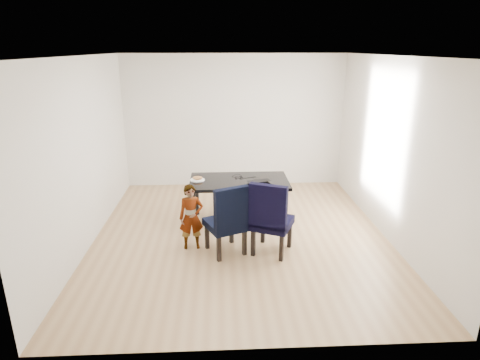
{
  "coord_description": "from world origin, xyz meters",
  "views": [
    {
      "loc": [
        -0.3,
        -5.69,
        2.81
      ],
      "look_at": [
        0.0,
        0.2,
        0.85
      ],
      "focal_mm": 30.0,
      "sensor_mm": 36.0,
      "label": 1
    }
  ],
  "objects_px": {
    "dining_table": "(239,201)",
    "plate": "(197,180)",
    "child": "(191,217)",
    "laptop": "(258,180)",
    "chair_left": "(225,218)",
    "chair_right": "(272,217)"
  },
  "relations": [
    {
      "from": "chair_right",
      "to": "child",
      "type": "height_order",
      "value": "chair_right"
    },
    {
      "from": "chair_right",
      "to": "plate",
      "type": "distance_m",
      "value": 1.54
    },
    {
      "from": "dining_table",
      "to": "plate",
      "type": "bearing_deg",
      "value": 178.19
    },
    {
      "from": "dining_table",
      "to": "chair_left",
      "type": "xyz_separation_m",
      "value": [
        -0.24,
        -1.01,
        0.15
      ]
    },
    {
      "from": "dining_table",
      "to": "plate",
      "type": "distance_m",
      "value": 0.78
    },
    {
      "from": "dining_table",
      "to": "chair_left",
      "type": "height_order",
      "value": "chair_left"
    },
    {
      "from": "child",
      "to": "plate",
      "type": "xyz_separation_m",
      "value": [
        0.05,
        0.88,
        0.27
      ]
    },
    {
      "from": "chair_left",
      "to": "chair_right",
      "type": "height_order",
      "value": "chair_right"
    },
    {
      "from": "dining_table",
      "to": "plate",
      "type": "relative_size",
      "value": 6.73
    },
    {
      "from": "dining_table",
      "to": "laptop",
      "type": "relative_size",
      "value": 4.33
    },
    {
      "from": "laptop",
      "to": "plate",
      "type": "bearing_deg",
      "value": -23.58
    },
    {
      "from": "plate",
      "to": "laptop",
      "type": "distance_m",
      "value": 0.98
    },
    {
      "from": "plate",
      "to": "chair_left",
      "type": "bearing_deg",
      "value": -67.07
    },
    {
      "from": "chair_left",
      "to": "chair_right",
      "type": "xyz_separation_m",
      "value": [
        0.67,
        -0.02,
        0.02
      ]
    },
    {
      "from": "plate",
      "to": "dining_table",
      "type": "bearing_deg",
      "value": -1.81
    },
    {
      "from": "child",
      "to": "laptop",
      "type": "xyz_separation_m",
      "value": [
        1.03,
        0.78,
        0.28
      ]
    },
    {
      "from": "plate",
      "to": "chair_right",
      "type": "bearing_deg",
      "value": -43.72
    },
    {
      "from": "plate",
      "to": "laptop",
      "type": "bearing_deg",
      "value": -6.02
    },
    {
      "from": "dining_table",
      "to": "laptop",
      "type": "height_order",
      "value": "laptop"
    },
    {
      "from": "dining_table",
      "to": "chair_left",
      "type": "distance_m",
      "value": 1.05
    },
    {
      "from": "chair_left",
      "to": "child",
      "type": "relative_size",
      "value": 1.07
    },
    {
      "from": "dining_table",
      "to": "child",
      "type": "bearing_deg",
      "value": -130.39
    }
  ]
}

